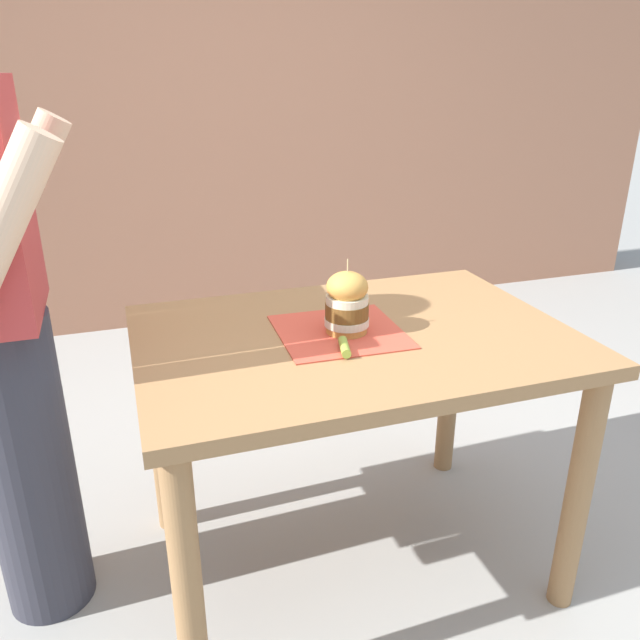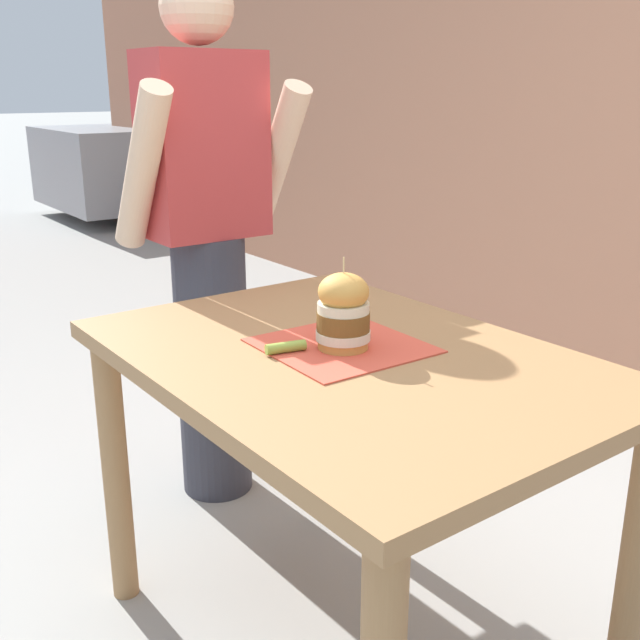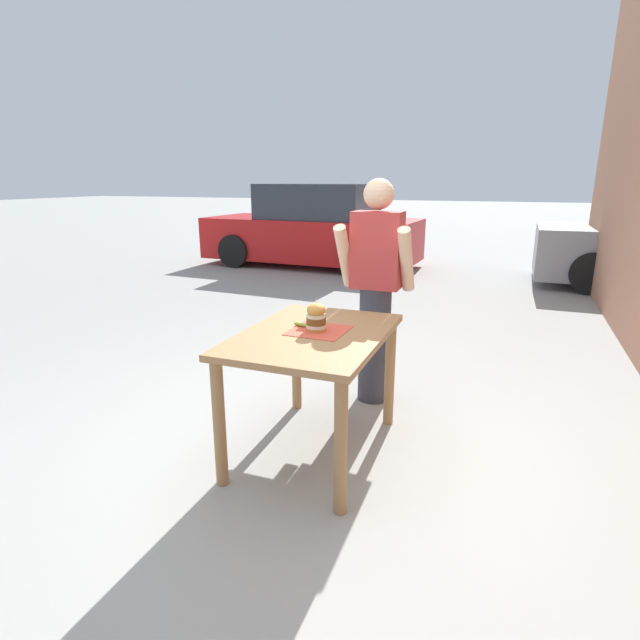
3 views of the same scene
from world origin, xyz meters
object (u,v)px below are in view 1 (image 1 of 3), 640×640
Objects in this scene: patio_table at (353,374)px; sandwich at (347,302)px; pickle_spear at (344,347)px; diner_across_table at (0,322)px.

patio_table is 5.73× the size of sandwich.
patio_table is 13.03× the size of pickle_spear.
pickle_spear is at bearing 147.80° from patio_table.
sandwich is at bearing -98.99° from diner_across_table.
sandwich is 2.27× the size of pickle_spear.
pickle_spear is 0.86m from diner_across_table.
sandwich reaches higher than patio_table.
sandwich is 0.15m from pickle_spear.
diner_across_table reaches higher than pickle_spear.
patio_table is at bearing -32.20° from pickle_spear.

